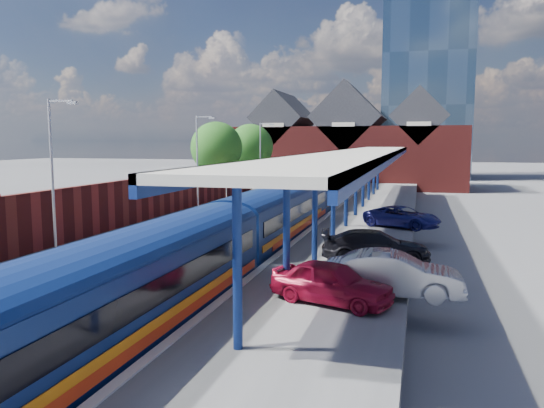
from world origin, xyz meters
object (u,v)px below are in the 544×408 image
at_px(lamp_post_b, 55,168).
at_px(parked_car_silver, 393,275).
at_px(platform_sign, 226,187).
at_px(parked_car_red, 332,282).
at_px(train, 306,198).
at_px(lamp_post_c, 199,157).
at_px(lamp_post_d, 262,152).
at_px(parked_car_dark, 375,246).
at_px(parked_car_blue, 402,217).

height_order(lamp_post_b, parked_car_silver, lamp_post_b).
distance_m(platform_sign, parked_car_red, 24.60).
distance_m(train, lamp_post_c, 8.42).
distance_m(lamp_post_c, parked_car_red, 23.79).
bearing_deg(train, parked_car_silver, -70.14).
bearing_deg(lamp_post_b, lamp_post_d, 90.00).
height_order(parked_car_silver, parked_car_dark, parked_car_silver).
xyz_separation_m(train, parked_car_dark, (6.03, -14.22, -0.45)).
distance_m(lamp_post_c, parked_car_blue, 15.50).
bearing_deg(platform_sign, parked_car_blue, -22.77).
relative_size(lamp_post_d, parked_car_dark, 1.51).
bearing_deg(platform_sign, parked_car_dark, -50.57).
height_order(lamp_post_c, platform_sign, lamp_post_c).
xyz_separation_m(parked_car_dark, parked_car_blue, (0.82, 9.62, -0.04)).
distance_m(lamp_post_b, parked_car_silver, 15.40).
height_order(lamp_post_d, parked_car_red, lamp_post_d).
relative_size(lamp_post_b, parked_car_dark, 1.51).
relative_size(platform_sign, parked_car_dark, 0.54).
distance_m(lamp_post_d, parked_car_silver, 37.61).
bearing_deg(parked_car_blue, lamp_post_b, 153.71).
distance_m(train, parked_car_dark, 15.45).
bearing_deg(lamp_post_c, lamp_post_d, 90.00).
relative_size(lamp_post_d, parked_car_red, 1.76).
height_order(lamp_post_b, parked_car_blue, lamp_post_b).
xyz_separation_m(lamp_post_b, parked_car_dark, (13.88, 2.78, -3.32)).
bearing_deg(lamp_post_c, train, 7.26).
distance_m(parked_car_silver, parked_car_dark, 5.27).
relative_size(train, lamp_post_d, 9.42).
height_order(parked_car_red, parked_car_blue, parked_car_red).
xyz_separation_m(lamp_post_d, parked_car_silver, (14.86, -34.39, -3.24)).
height_order(lamp_post_c, parked_car_blue, lamp_post_c).
bearing_deg(platform_sign, lamp_post_b, -94.33).
distance_m(lamp_post_b, platform_sign, 18.20).
xyz_separation_m(lamp_post_b, platform_sign, (1.36, 18.00, -2.30)).
height_order(lamp_post_c, parked_car_silver, lamp_post_c).
distance_m(parked_car_red, parked_car_blue, 16.13).
bearing_deg(lamp_post_c, parked_car_silver, -51.06).
bearing_deg(lamp_post_d, platform_sign, -84.44).
xyz_separation_m(lamp_post_c, parked_car_blue, (14.70, -3.60, -3.36)).
height_order(lamp_post_b, parked_car_dark, lamp_post_b).
bearing_deg(parked_car_red, lamp_post_c, 51.39).
height_order(lamp_post_c, lamp_post_d, same).
relative_size(parked_car_silver, parked_car_dark, 0.99).
distance_m(platform_sign, parked_car_silver, 24.48).
height_order(platform_sign, parked_car_red, platform_sign).
relative_size(train, parked_car_red, 16.53).
relative_size(train, parked_car_silver, 14.43).
distance_m(lamp_post_b, lamp_post_d, 32.00).
xyz_separation_m(lamp_post_c, parked_car_silver, (14.86, -18.39, -3.24)).
xyz_separation_m(train, parked_car_red, (5.15, -20.64, -0.44)).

